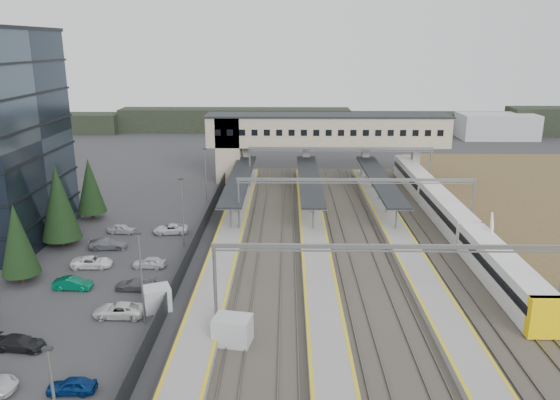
{
  "coord_description": "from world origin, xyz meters",
  "views": [
    {
      "loc": [
        3.88,
        -48.72,
        22.57
      ],
      "look_at": [
        2.96,
        15.62,
        4.0
      ],
      "focal_mm": 35.0,
      "sensor_mm": 36.0,
      "label": 1
    }
  ],
  "objects_px": {
    "billboard": "(491,232)",
    "train": "(446,213)",
    "footbridge": "(311,134)",
    "relay_cabin_far": "(157,298)",
    "relay_cabin_near": "(233,331)"
  },
  "relations": [
    {
      "from": "relay_cabin_far",
      "to": "train",
      "type": "relative_size",
      "value": 0.05
    },
    {
      "from": "billboard",
      "to": "footbridge",
      "type": "bearing_deg",
      "value": 117.69
    },
    {
      "from": "relay_cabin_near",
      "to": "footbridge",
      "type": "bearing_deg",
      "value": 81.42
    },
    {
      "from": "relay_cabin_far",
      "to": "train",
      "type": "xyz_separation_m",
      "value": [
        31.53,
        22.74,
        0.87
      ]
    },
    {
      "from": "relay_cabin_near",
      "to": "footbridge",
      "type": "height_order",
      "value": "footbridge"
    },
    {
      "from": "footbridge",
      "to": "billboard",
      "type": "height_order",
      "value": "footbridge"
    },
    {
      "from": "billboard",
      "to": "relay_cabin_near",
      "type": "bearing_deg",
      "value": -144.94
    },
    {
      "from": "relay_cabin_far",
      "to": "train",
      "type": "bearing_deg",
      "value": 35.8
    },
    {
      "from": "relay_cabin_near",
      "to": "billboard",
      "type": "height_order",
      "value": "billboard"
    },
    {
      "from": "relay_cabin_far",
      "to": "footbridge",
      "type": "distance_m",
      "value": 50.28
    },
    {
      "from": "train",
      "to": "billboard",
      "type": "relative_size",
      "value": 11.1
    },
    {
      "from": "billboard",
      "to": "train",
      "type": "bearing_deg",
      "value": 100.91
    },
    {
      "from": "footbridge",
      "to": "relay_cabin_far",
      "type": "bearing_deg",
      "value": -107.81
    },
    {
      "from": "footbridge",
      "to": "train",
      "type": "bearing_deg",
      "value": -56.56
    },
    {
      "from": "relay_cabin_far",
      "to": "billboard",
      "type": "relative_size",
      "value": 0.57
    }
  ]
}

